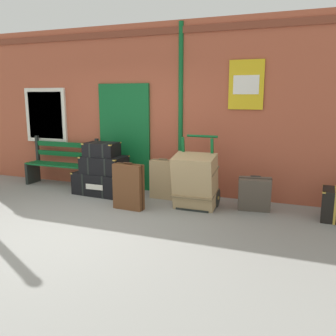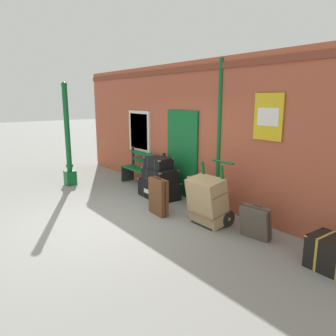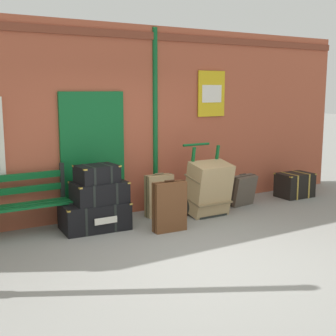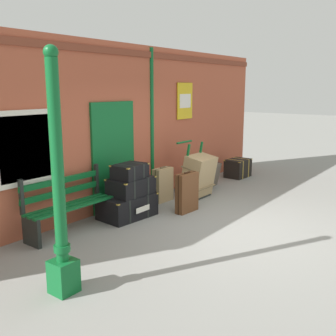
% 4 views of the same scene
% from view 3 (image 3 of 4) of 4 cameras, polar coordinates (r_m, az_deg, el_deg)
% --- Properties ---
extents(ground_plane, '(60.00, 60.00, 0.00)m').
position_cam_3_polar(ground_plane, '(5.99, 3.13, -11.21)').
color(ground_plane, gray).
extents(brick_facade, '(10.40, 0.35, 3.20)m').
position_cam_3_polar(brick_facade, '(7.89, -7.64, 5.69)').
color(brick_facade, '#AD5138').
rests_on(brick_facade, ground).
extents(platform_bench, '(1.60, 0.43, 1.01)m').
position_cam_3_polar(platform_bench, '(7.14, -18.26, -4.52)').
color(platform_bench, '#0F5B28').
rests_on(platform_bench, ground).
extents(steamer_trunk_base, '(1.06, 0.72, 0.43)m').
position_cam_3_polar(steamer_trunk_base, '(7.27, -9.03, -5.80)').
color(steamer_trunk_base, black).
rests_on(steamer_trunk_base, ground).
extents(steamer_trunk_middle, '(0.83, 0.57, 0.33)m').
position_cam_3_polar(steamer_trunk_middle, '(7.18, -8.45, -2.94)').
color(steamer_trunk_middle, black).
rests_on(steamer_trunk_middle, steamer_trunk_base).
extents(steamer_trunk_top, '(0.63, 0.48, 0.27)m').
position_cam_3_polar(steamer_trunk_top, '(7.10, -8.74, -0.70)').
color(steamer_trunk_top, black).
rests_on(steamer_trunk_top, steamer_trunk_middle).
extents(porters_trolley, '(0.71, 0.57, 1.20)m').
position_cam_3_polar(porters_trolley, '(8.07, 4.28, -3.68)').
color(porters_trolley, black).
rests_on(porters_trolley, ground).
extents(large_brown_trunk, '(0.70, 0.59, 0.95)m').
position_cam_3_polar(large_brown_trunk, '(7.89, 5.03, -2.51)').
color(large_brown_trunk, tan).
rests_on(large_brown_trunk, ground).
extents(suitcase_brown, '(0.55, 0.35, 0.60)m').
position_cam_3_polar(suitcase_brown, '(8.68, 9.21, -2.71)').
color(suitcase_brown, '#51473D').
rests_on(suitcase_brown, ground).
extents(suitcase_cream, '(0.53, 0.21, 0.80)m').
position_cam_3_polar(suitcase_cream, '(7.03, 0.19, -4.78)').
color(suitcase_cream, brown).
rests_on(suitcase_cream, ground).
extents(suitcase_slate, '(0.48, 0.21, 0.75)m').
position_cam_3_polar(suitcase_slate, '(7.86, -1.10, -3.40)').
color(suitcase_slate, tan).
rests_on(suitcase_slate, ground).
extents(corner_trunk, '(0.71, 0.51, 0.49)m').
position_cam_3_polar(corner_trunk, '(9.62, 15.31, -2.03)').
color(corner_trunk, black).
rests_on(corner_trunk, ground).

